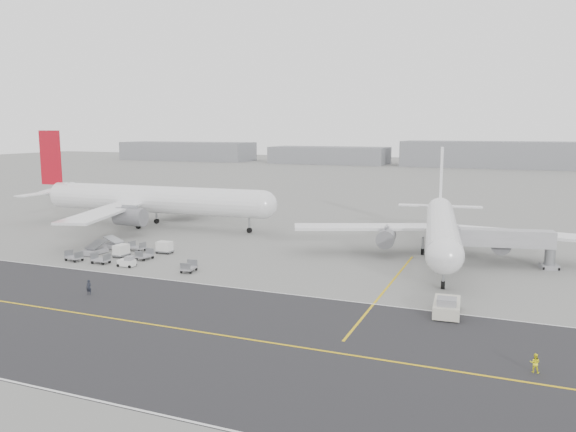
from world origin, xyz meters
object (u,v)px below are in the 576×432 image
at_px(ground_crew_b, 535,363).
at_px(jet_bridge, 504,240).
at_px(ground_crew_a, 89,287).
at_px(pushback_tug, 447,307).
at_px(airliner_a, 148,199).
at_px(airliner_b, 442,226).

bearing_deg(ground_crew_b, jet_bridge, -80.54).
xyz_separation_m(ground_crew_a, ground_crew_b, (51.49, -3.89, -0.10)).
height_order(pushback_tug, jet_bridge, jet_bridge).
height_order(airliner_a, ground_crew_a, airliner_a).
relative_size(airliner_a, jet_bridge, 3.74).
xyz_separation_m(pushback_tug, jet_bridge, (5.34, 26.07, 3.19)).
bearing_deg(airliner_a, ground_crew_a, -154.92).
distance_m(pushback_tug, jet_bridge, 26.81).
height_order(airliner_a, airliner_b, airliner_a).
bearing_deg(jet_bridge, airliner_b, 146.92).
bearing_deg(ground_crew_a, jet_bridge, 21.36).
distance_m(ground_crew_a, ground_crew_b, 51.63).
bearing_deg(jet_bridge, ground_crew_a, -154.77).
relative_size(pushback_tug, ground_crew_b, 4.65).
xyz_separation_m(airliner_a, airliner_b, (61.71, -5.97, -0.92)).
relative_size(airliner_b, jet_bridge, 3.14).
bearing_deg(pushback_tug, ground_crew_a, -172.46).
distance_m(jet_bridge, ground_crew_b, 39.19).
height_order(airliner_b, ground_crew_a, airliner_b).
bearing_deg(airliner_a, pushback_tug, -120.92).
height_order(airliner_b, pushback_tug, airliner_b).
xyz_separation_m(pushback_tug, ground_crew_a, (-42.73, -8.95, 0.03)).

